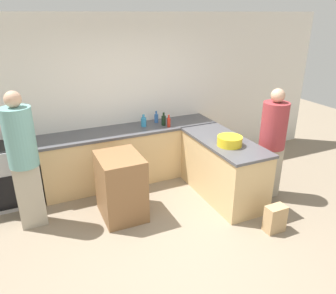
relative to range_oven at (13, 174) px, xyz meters
The scene contains 14 objects.
ground_plane 2.78m from the range_oven, 47.92° to the right, with size 14.00×14.00×0.00m, color gray.
wall_back 2.06m from the range_oven, ahead, with size 8.00×0.06×2.70m.
counter_back 1.83m from the range_oven, ahead, with size 2.93×0.64×0.92m.
counter_peninsula 3.15m from the range_oven, 20.21° to the right, with size 0.69×1.58×0.92m.
range_oven is the anchor object (origin of this frame).
island_table 1.67m from the range_oven, 36.12° to the right, with size 0.57×0.71×0.91m.
mixing_bowl 3.22m from the range_oven, 24.06° to the right, with size 0.36×0.36×0.14m.
hot_sauce_bottle 2.51m from the range_oven, ahead, with size 0.06×0.06×0.21m.
wine_bottle_dark 2.47m from the range_oven, ahead, with size 0.07×0.07×0.22m.
dish_soap_bottle 2.15m from the range_oven, ahead, with size 0.09×0.09×0.20m.
water_bottle_blue 2.41m from the range_oven, ahead, with size 0.07×0.07×0.20m.
person_by_range 0.91m from the range_oven, 74.59° to the right, with size 0.37×0.37×1.85m.
person_at_peninsula 3.87m from the range_oven, 21.49° to the right, with size 0.38×0.38×1.71m.
paper_bag 3.78m from the range_oven, 35.42° to the right, with size 0.27×0.17×0.37m.
Camera 1 is at (-1.53, -2.85, 2.69)m, focal length 35.00 mm.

